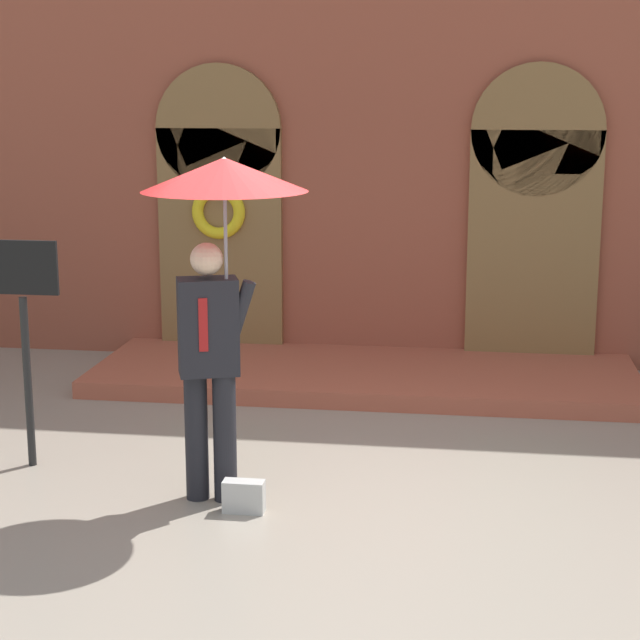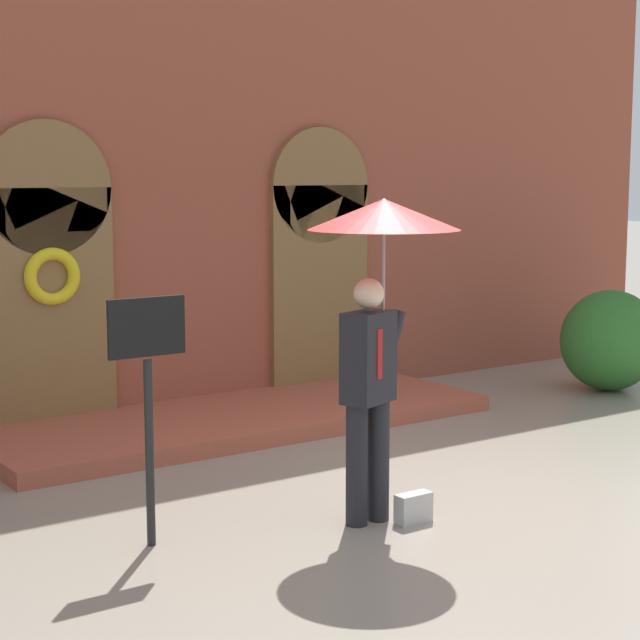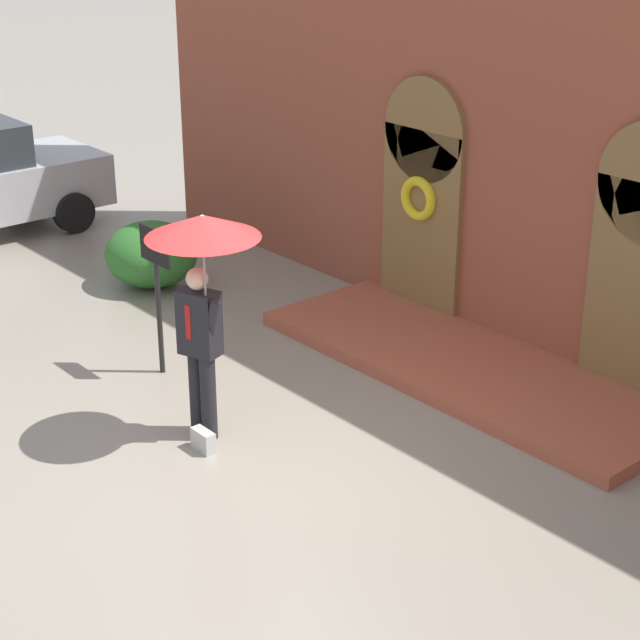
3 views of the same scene
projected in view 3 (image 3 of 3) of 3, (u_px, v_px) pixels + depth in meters
name	position (u px, v px, depth m)	size (l,w,h in m)	color
ground_plane	(252.00, 461.00, 10.39)	(80.00, 80.00, 0.00)	gray
building_facade	(544.00, 126.00, 11.84)	(14.00, 2.30, 5.60)	brown
person_with_umbrella	(202.00, 260.00, 10.08)	(1.10, 1.10, 2.36)	black
handbag	(203.00, 440.00, 10.54)	(0.28, 0.12, 0.22)	#B7B7B2
sign_post	(157.00, 277.00, 11.78)	(0.56, 0.06, 1.72)	black
shrub_left	(151.00, 254.00, 14.64)	(1.31, 1.25, 0.89)	#2D6B28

